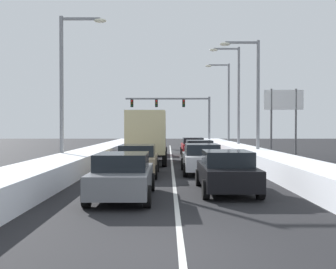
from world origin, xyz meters
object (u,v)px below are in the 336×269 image
Objects in this scene: sedan_red_right_lane_fourth at (192,146)px; street_lamp_right_mid at (235,91)px; sedan_gray_center_lane_nearest at (122,176)px; roadside_sign_right at (283,107)px; sedan_black_right_lane_nearest at (226,171)px; sedan_tan_center_lane_second at (137,160)px; box_truck_center_lane_third at (147,134)px; sedan_silver_center_lane_fourth at (151,146)px; street_lamp_right_far at (225,99)px; traffic_light_gantry at (179,109)px; sedan_white_right_lane_second at (201,158)px; street_lamp_right_near at (252,90)px; sedan_maroon_right_lane_third at (199,151)px; street_lamp_left_mid at (67,78)px.

street_lamp_right_mid reaches higher than sedan_red_right_lane_fourth.
roadside_sign_right reaches higher than sedan_gray_center_lane_nearest.
sedan_black_right_lane_nearest is 1.00× the size of sedan_red_right_lane_fourth.
sedan_black_right_lane_nearest is at bearing -54.15° from sedan_tan_center_lane_second.
box_truck_center_lane_third is at bearing -129.23° from street_lamp_right_mid.
sedan_silver_center_lane_fourth is 13.18m from street_lamp_right_far.
sedan_black_right_lane_nearest is 35.77m from traffic_light_gantry.
sedan_silver_center_lane_fourth is 8.79m from street_lamp_right_mid.
street_lamp_right_mid is (7.21, 8.83, 3.62)m from box_truck_center_lane_third.
street_lamp_right_far reaches higher than sedan_white_right_lane_second.
sedan_black_right_lane_nearest is 0.48× the size of street_lamp_right_mid.
sedan_red_right_lane_fourth is at bearing 75.73° from sedan_tan_center_lane_second.
street_lamp_right_mid is at bearing 88.23° from street_lamp_right_near.
sedan_gray_center_lane_nearest is 0.55× the size of street_lamp_right_near.
street_lamp_right_near is 8.57m from street_lamp_right_mid.
sedan_black_right_lane_nearest is 1.00× the size of sedan_maroon_right_lane_third.
box_truck_center_lane_third is 0.77× the size of street_lamp_right_mid.
box_truck_center_lane_third is (-3.06, 5.80, 1.14)m from sedan_white_right_lane_second.
sedan_gray_center_lane_nearest is 0.62× the size of box_truck_center_lane_third.
sedan_tan_center_lane_second is 0.42× the size of traffic_light_gantry.
street_lamp_right_mid is at bearing -92.79° from street_lamp_right_far.
street_lamp_left_mid is (-11.55, -12.46, -0.40)m from street_lamp_right_mid.
traffic_light_gantry is (-0.64, 16.59, 3.96)m from sedan_red_right_lane_fourth.
street_lamp_left_mid reaches higher than traffic_light_gantry.
sedan_gray_center_lane_nearest and sedan_silver_center_lane_fourth have the same top height.
sedan_red_right_lane_fourth is (0.01, 6.97, 0.00)m from sedan_maroon_right_lane_third.
traffic_light_gantry is (2.91, 30.56, 3.96)m from sedan_tan_center_lane_second.
box_truck_center_lane_third is at bearing -96.65° from traffic_light_gantry.
sedan_white_right_lane_second is (-0.40, 5.98, 0.00)m from sedan_black_right_lane_nearest.
sedan_maroon_right_lane_third is 13.79m from sedan_gray_center_lane_nearest.
sedan_red_right_lane_fourth is at bearing 54.37° from street_lamp_left_mid.
street_lamp_right_near is at bearing 73.89° from sedan_black_right_lane_nearest.
box_truck_center_lane_third is 7.89m from sedan_silver_center_lane_fourth.
sedan_red_right_lane_fourth is 0.42× the size of traffic_light_gantry.
street_lamp_right_far is at bearing 66.31° from box_truck_center_lane_third.
street_lamp_right_mid is 1.09× the size of street_lamp_left_mid.
sedan_silver_center_lane_fourth is 0.52× the size of street_lamp_left_mid.
roadside_sign_right is at bearing 39.48° from sedan_maroon_right_lane_third.
box_truck_center_lane_third is 24.10m from traffic_light_gantry.
traffic_light_gantry reaches higher than sedan_tan_center_lane_second.
street_lamp_right_near is at bearing 57.45° from sedan_white_right_lane_second.
traffic_light_gantry is at bearing 83.35° from box_truck_center_lane_third.
sedan_silver_center_lane_fourth is at bearing -128.94° from street_lamp_right_far.
sedan_maroon_right_lane_third is 3.59m from box_truck_center_lane_third.
traffic_light_gantry is 1.13× the size of street_lamp_right_mid.
sedan_silver_center_lane_fourth is (-3.17, 13.60, 0.00)m from sedan_white_right_lane_second.
box_truck_center_lane_third is 11.96m from street_lamp_right_mid.
sedan_black_right_lane_nearest is 1.00× the size of sedan_white_right_lane_second.
street_lamp_right_far is at bearing -52.81° from traffic_light_gantry.
street_lamp_right_mid is (4.44, -14.94, 0.80)m from traffic_light_gantry.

